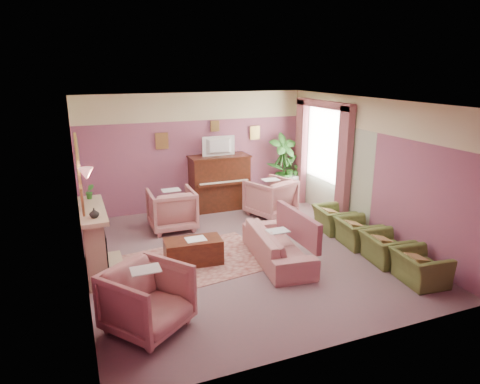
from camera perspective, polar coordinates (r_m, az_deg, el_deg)
name	(u,v)px	position (r m, az deg, el deg)	size (l,w,h in m)	color
floor	(242,253)	(8.11, 0.24, -8.20)	(5.50, 6.00, 0.01)	#795E64
ceiling	(242,102)	(7.40, 0.26, 11.94)	(5.50, 6.00, 0.01)	beige
wall_back	(195,152)	(10.41, -6.00, 5.35)	(5.50, 0.02, 2.80)	#7D4A71
wall_front	(339,243)	(5.13, 13.05, -6.68)	(5.50, 0.02, 2.80)	#7D4A71
wall_left	(78,198)	(7.11, -20.75, -0.81)	(0.02, 6.00, 2.80)	#7D4A71
wall_right	(368,168)	(9.01, 16.71, 3.02)	(0.02, 6.00, 2.80)	#7D4A71
picture_rail_band	(194,107)	(10.25, -6.17, 11.25)	(5.50, 0.01, 0.65)	beige
stripe_panel	(330,170)	(10.09, 11.96, 2.85)	(0.01, 3.00, 2.15)	#B6C4A4
fireplace_surround	(94,243)	(7.58, -18.94, -6.42)	(0.30, 1.40, 1.10)	tan
fireplace_inset	(101,250)	(7.64, -18.09, -7.38)	(0.18, 0.72, 0.68)	black
fire_ember	(104,259)	(7.71, -17.67, -8.57)	(0.06, 0.54, 0.10)	#FF5D31
mantel_shelf	(92,210)	(7.39, -19.12, -2.31)	(0.40, 1.55, 0.07)	tan
hearth	(109,270)	(7.80, -17.10, -9.91)	(0.55, 1.50, 0.02)	tan
mirror_frame	(79,170)	(7.21, -20.72, 2.71)	(0.04, 0.72, 1.20)	tan
mirror_glass	(80,170)	(7.21, -20.53, 2.73)	(0.01, 0.60, 1.06)	silver
sconce_shade	(86,174)	(6.14, -19.83, 2.31)	(0.20, 0.20, 0.16)	#D8837B
piano	(219,183)	(10.42, -2.75, 1.21)	(1.40, 0.60, 1.30)	#401D10
piano_keyshelf	(224,184)	(10.09, -2.10, 1.11)	(1.30, 0.12, 0.06)	#401D10
piano_keys	(224,182)	(10.07, -2.11, 1.33)	(1.20, 0.08, 0.02)	silver
piano_top	(219,156)	(10.27, -2.80, 4.76)	(1.45, 0.65, 0.04)	#401D10
television	(220,145)	(10.17, -2.73, 6.31)	(0.80, 0.12, 0.48)	black
print_back_left	(162,141)	(10.13, -10.38, 6.71)	(0.30, 0.03, 0.38)	tan
print_back_right	(255,133)	(10.82, 1.98, 7.90)	(0.26, 0.03, 0.34)	tan
print_back_mid	(215,126)	(10.42, -3.37, 8.77)	(0.22, 0.03, 0.26)	tan
print_left_wall	(82,200)	(5.87, -20.29, -1.00)	(0.03, 0.28, 0.36)	tan
window_blind	(325,142)	(10.15, 11.22, 6.58)	(0.03, 1.40, 1.80)	beige
curtain_left	(344,167)	(9.44, 13.69, 3.22)	(0.16, 0.34, 2.60)	#8D4B55
curtain_right	(301,152)	(10.95, 8.15, 5.29)	(0.16, 0.34, 2.60)	#8D4B55
pelmet	(324,104)	(10.00, 11.10, 11.41)	(0.16, 2.20, 0.16)	#8D4B55
mantel_plant	(90,191)	(7.87, -19.40, 0.08)	(0.16, 0.16, 0.28)	#2F7A29
mantel_vase	(94,213)	(6.88, -18.87, -2.68)	(0.16, 0.16, 0.16)	beige
area_rug	(198,261)	(7.84, -5.60, -9.13)	(2.50, 1.80, 0.01)	#A36960
coffee_table	(193,251)	(7.69, -6.25, -7.89)	(1.00, 0.50, 0.45)	#4C2113
table_paper	(196,239)	(7.61, -5.94, -6.26)	(0.35, 0.28, 0.01)	white
sofa	(278,239)	(7.73, 5.02, -6.32)	(0.66, 1.97, 0.80)	tan
sofa_throw	(298,226)	(7.83, 7.68, -4.51)	(0.10, 1.50, 0.55)	#8D4B55
floral_armchair_left	(172,207)	(9.25, -9.09, -2.01)	(0.94, 0.94, 0.98)	tan
floral_armchair_right	(270,195)	(9.99, 4.08, -0.46)	(0.94, 0.94, 0.98)	tan
floral_armchair_front	(147,296)	(5.88, -12.25, -13.40)	(0.94, 0.94, 0.98)	tan
olive_chair_a	(420,263)	(7.53, 22.91, -8.67)	(0.56, 0.80, 0.69)	#58692F
olive_chair_b	(386,244)	(8.07, 18.86, -6.56)	(0.56, 0.80, 0.69)	#58692F
olive_chair_c	(357,228)	(8.66, 15.38, -4.69)	(0.56, 0.80, 0.69)	#58692F
olive_chair_d	(333,215)	(9.28, 12.36, -3.05)	(0.56, 0.80, 0.69)	#58692F
side_table	(289,188)	(11.17, 6.60, 0.56)	(0.52, 0.52, 0.70)	silver
side_plant_big	(290,168)	(11.04, 6.69, 3.16)	(0.30, 0.30, 0.34)	#2F7A29
side_plant_small	(296,170)	(11.02, 7.48, 2.94)	(0.16, 0.16, 0.28)	#2F7A29
palm_pot	(282,195)	(11.12, 5.66, -0.45)	(0.34, 0.34, 0.34)	brown
palm_plant	(283,162)	(10.90, 5.79, 4.04)	(0.76, 0.76, 1.44)	#2F7A29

